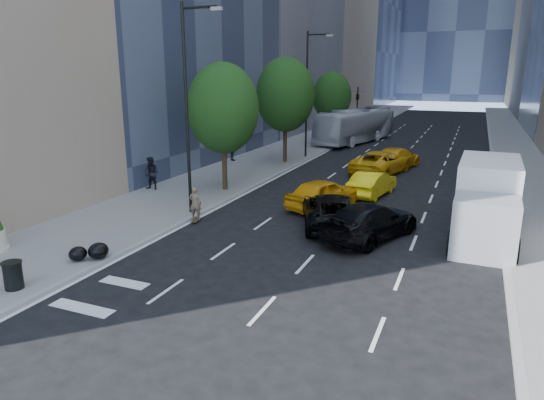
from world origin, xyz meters
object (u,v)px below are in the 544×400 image
at_px(skateboarder, 195,206).
at_px(box_truck, 487,200).
at_px(black_sedan_lincoln, 330,210).
at_px(trash_can, 13,276).
at_px(black_sedan_mercedes, 370,221).
at_px(city_bus, 356,126).

relative_size(skateboarder, box_truck, 0.24).
xyz_separation_m(black_sedan_lincoln, trash_can, (-7.52, -11.00, -0.16)).
xyz_separation_m(black_sedan_mercedes, trash_can, (-9.65, -9.83, -0.19)).
bearing_deg(box_truck, skateboarder, -165.43).
height_order(skateboarder, box_truck, box_truck).
relative_size(black_sedan_mercedes, trash_can, 6.11).
height_order(skateboarder, black_sedan_mercedes, skateboarder).
relative_size(skateboarder, black_sedan_mercedes, 0.30).
relative_size(black_sedan_lincoln, box_truck, 0.79).
relative_size(city_bus, trash_can, 13.92).
bearing_deg(skateboarder, city_bus, -104.78).
bearing_deg(black_sedan_lincoln, skateboarder, -4.20).
bearing_deg(black_sedan_mercedes, box_truck, -133.50).
xyz_separation_m(black_sedan_mercedes, box_truck, (4.57, 2.17, 0.88)).
xyz_separation_m(skateboarder, box_truck, (12.81, 3.01, 0.85)).
bearing_deg(city_bus, box_truck, -51.88).
height_order(black_sedan_lincoln, black_sedan_mercedes, black_sedan_mercedes).
distance_m(skateboarder, black_sedan_lincoln, 6.42).
bearing_deg(trash_can, black_sedan_mercedes, 45.54).
xyz_separation_m(box_truck, trash_can, (-14.23, -12.01, -1.08)).
height_order(box_truck, trash_can, box_truck).
xyz_separation_m(skateboarder, city_bus, (0.80, 29.72, 0.91)).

